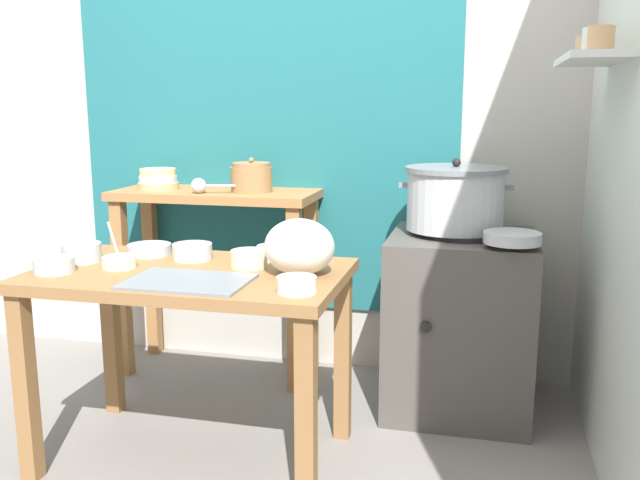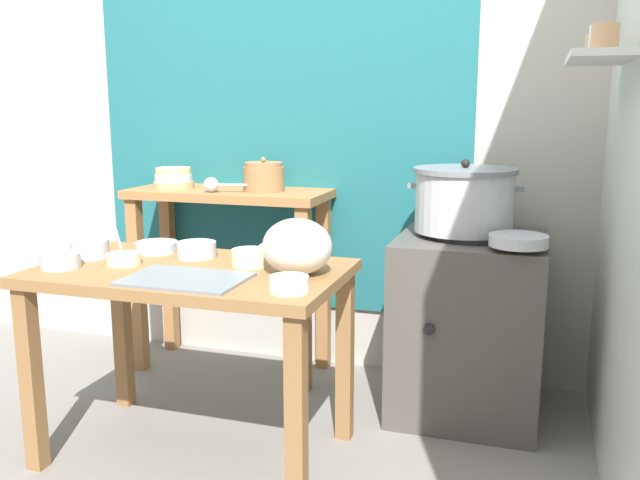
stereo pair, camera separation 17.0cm
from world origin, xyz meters
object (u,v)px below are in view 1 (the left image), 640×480
(prep_bowl_0, at_px, (119,261))
(prep_bowl_7, at_px, (297,284))
(steamer_pot, at_px, (455,198))
(wide_pan, at_px, (512,238))
(clay_pot, at_px, (252,177))
(prep_bowl_4, at_px, (249,258))
(stove_block, at_px, (459,321))
(prep_bowl_2, at_px, (192,251))
(prep_bowl_5, at_px, (149,249))
(serving_tray, at_px, (188,282))
(prep_bowl_1, at_px, (272,252))
(prep_table, at_px, (191,300))
(bowl_stack_enamel, at_px, (158,180))
(back_shelf_table, at_px, (217,236))
(ladle, at_px, (202,186))
(prep_bowl_6, at_px, (54,264))
(prep_bowl_3, at_px, (82,252))
(plastic_bag, at_px, (299,247))

(prep_bowl_0, distance_m, prep_bowl_7, 0.73)
(steamer_pot, height_order, wide_pan, steamer_pot)
(clay_pot, height_order, prep_bowl_4, clay_pot)
(stove_block, xyz_separation_m, prep_bowl_0, (-1.19, -0.71, 0.36))
(wide_pan, bearing_deg, prep_bowl_4, -158.42)
(prep_bowl_2, relative_size, prep_bowl_5, 0.88)
(serving_tray, distance_m, prep_bowl_1, 0.43)
(prep_table, height_order, prep_bowl_5, prep_bowl_5)
(prep_bowl_2, bearing_deg, stove_block, 27.66)
(bowl_stack_enamel, height_order, prep_bowl_0, bowl_stack_enamel)
(serving_tray, height_order, prep_bowl_7, prep_bowl_7)
(back_shelf_table, distance_m, prep_bowl_0, 0.84)
(bowl_stack_enamel, height_order, ladle, bowl_stack_enamel)
(serving_tray, distance_m, wide_pan, 1.22)
(back_shelf_table, height_order, prep_bowl_6, back_shelf_table)
(back_shelf_table, distance_m, ladle, 0.28)
(prep_table, distance_m, prep_bowl_3, 0.47)
(back_shelf_table, distance_m, prep_bowl_7, 1.22)
(prep_table, bearing_deg, bowl_stack_enamel, 122.98)
(ladle, bearing_deg, prep_table, -70.28)
(prep_table, height_order, steamer_pot, steamer_pot)
(clay_pot, relative_size, prep_bowl_3, 1.34)
(back_shelf_table, relative_size, prep_bowl_3, 6.69)
(stove_block, relative_size, ladle, 2.62)
(wide_pan, xyz_separation_m, prep_bowl_7, (-0.67, -0.65, -0.05))
(prep_bowl_6, xyz_separation_m, prep_bowl_7, (0.90, -0.05, -0.00))
(plastic_bag, xyz_separation_m, prep_bowl_3, (-0.85, 0.00, -0.06))
(ladle, relative_size, serving_tray, 0.74)
(prep_bowl_7, bearing_deg, back_shelf_table, 124.06)
(prep_bowl_4, bearing_deg, serving_tray, -114.95)
(bowl_stack_enamel, bearing_deg, prep_bowl_6, -85.91)
(plastic_bag, xyz_separation_m, prep_bowl_1, (-0.16, 0.20, -0.07))
(steamer_pot, height_order, prep_bowl_1, steamer_pot)
(back_shelf_table, distance_m, clay_pot, 0.34)
(plastic_bag, bearing_deg, prep_bowl_5, 165.30)
(back_shelf_table, distance_m, prep_bowl_5, 0.62)
(prep_bowl_3, xyz_separation_m, prep_bowl_4, (0.64, 0.06, -0.00))
(prep_bowl_3, bearing_deg, wide_pan, 15.31)
(prep_table, bearing_deg, prep_bowl_3, 176.47)
(bowl_stack_enamel, height_order, prep_bowl_1, bowl_stack_enamel)
(steamer_pot, height_order, prep_bowl_3, steamer_pot)
(wide_pan, relative_size, prep_bowl_4, 1.63)
(back_shelf_table, height_order, prep_bowl_1, back_shelf_table)
(bowl_stack_enamel, distance_m, prep_bowl_5, 0.68)
(prep_bowl_1, bearing_deg, serving_tray, -112.41)
(wide_pan, bearing_deg, ladle, 169.90)
(prep_table, bearing_deg, prep_bowl_1, 44.36)
(clay_pot, bearing_deg, prep_bowl_1, -64.08)
(prep_table, xyz_separation_m, prep_bowl_6, (-0.45, -0.15, 0.14))
(prep_table, height_order, prep_bowl_0, prep_bowl_0)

